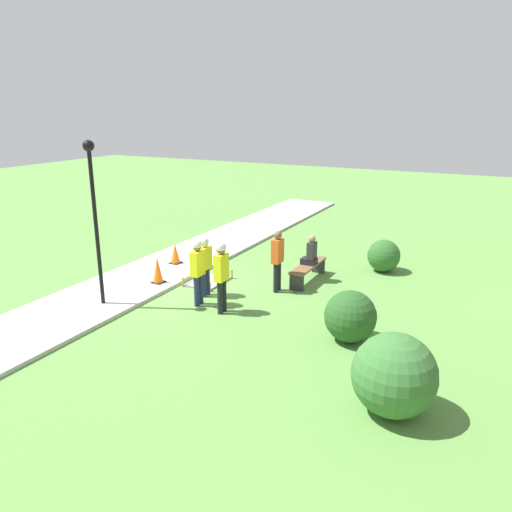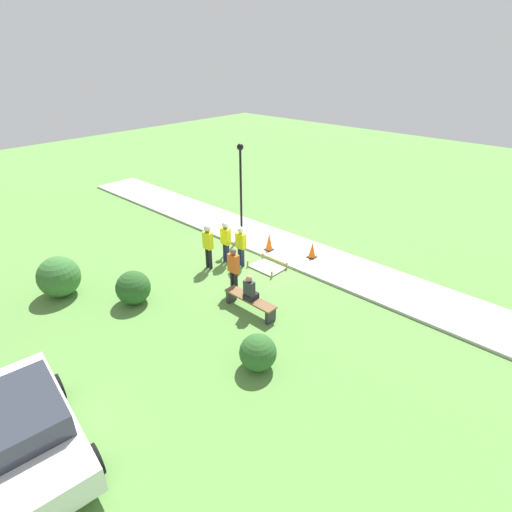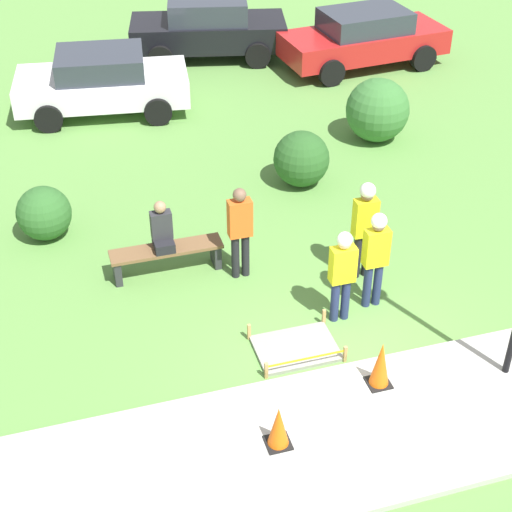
{
  "view_description": "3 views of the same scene",
  "coord_description": "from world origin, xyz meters",
  "px_view_note": "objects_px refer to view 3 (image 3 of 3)",
  "views": [
    {
      "loc": [
        11.12,
        8.23,
        5.02
      ],
      "look_at": [
        -1.09,
        1.96,
        0.88
      ],
      "focal_mm": 35.0,
      "sensor_mm": 36.0,
      "label": 1
    },
    {
      "loc": [
        -9.59,
        11.1,
        7.73
      ],
      "look_at": [
        -0.7,
        1.37,
        0.87
      ],
      "focal_mm": 28.0,
      "sensor_mm": 36.0,
      "label": 2
    },
    {
      "loc": [
        -3.8,
        -7.93,
        8.22
      ],
      "look_at": [
        -0.95,
        1.61,
        1.18
      ],
      "focal_mm": 55.0,
      "sensor_mm": 36.0,
      "label": 3
    }
  ],
  "objects_px": {
    "worker_supervisor": "(365,222)",
    "worker_trainee": "(376,252)",
    "park_bench": "(167,255)",
    "parked_car_black": "(208,27)",
    "bystander_in_orange_shirt": "(240,228)",
    "traffic_cone_far_patch": "(381,364)",
    "person_seated_on_bench": "(162,230)",
    "worker_assistant": "(342,270)",
    "traffic_cone_near_patch": "(278,426)",
    "parked_car_white": "(102,81)",
    "parked_car_red": "(364,38)"
  },
  "relations": [
    {
      "from": "traffic_cone_far_patch",
      "to": "worker_supervisor",
      "type": "xyz_separation_m",
      "value": [
        0.84,
        2.66,
        0.64
      ]
    },
    {
      "from": "worker_assistant",
      "to": "worker_trainee",
      "type": "height_order",
      "value": "worker_trainee"
    },
    {
      "from": "traffic_cone_far_patch",
      "to": "parked_car_black",
      "type": "relative_size",
      "value": 0.17
    },
    {
      "from": "bystander_in_orange_shirt",
      "to": "parked_car_red",
      "type": "relative_size",
      "value": 0.38
    },
    {
      "from": "worker_supervisor",
      "to": "parked_car_red",
      "type": "xyz_separation_m",
      "value": [
        3.83,
        8.97,
        -0.31
      ]
    },
    {
      "from": "traffic_cone_near_patch",
      "to": "worker_supervisor",
      "type": "bearing_deg",
      "value": 51.99
    },
    {
      "from": "worker_trainee",
      "to": "worker_assistant",
      "type": "bearing_deg",
      "value": -163.01
    },
    {
      "from": "park_bench",
      "to": "parked_car_white",
      "type": "distance_m",
      "value": 7.03
    },
    {
      "from": "park_bench",
      "to": "worker_assistant",
      "type": "relative_size",
      "value": 1.17
    },
    {
      "from": "traffic_cone_far_patch",
      "to": "worker_assistant",
      "type": "xyz_separation_m",
      "value": [
        0.04,
        1.66,
        0.51
      ]
    },
    {
      "from": "bystander_in_orange_shirt",
      "to": "traffic_cone_near_patch",
      "type": "bearing_deg",
      "value": -98.46
    },
    {
      "from": "park_bench",
      "to": "traffic_cone_far_patch",
      "type": "bearing_deg",
      "value": -57.36
    },
    {
      "from": "worker_supervisor",
      "to": "parked_car_white",
      "type": "xyz_separation_m",
      "value": [
        -3.36,
        8.08,
        -0.34
      ]
    },
    {
      "from": "worker_assistant",
      "to": "bystander_in_orange_shirt",
      "type": "distance_m",
      "value": 2.01
    },
    {
      "from": "worker_trainee",
      "to": "parked_car_white",
      "type": "bearing_deg",
      "value": 109.9
    },
    {
      "from": "parked_car_black",
      "to": "worker_supervisor",
      "type": "bearing_deg",
      "value": -77.04
    },
    {
      "from": "worker_supervisor",
      "to": "worker_trainee",
      "type": "bearing_deg",
      "value": -100.57
    },
    {
      "from": "person_seated_on_bench",
      "to": "worker_trainee",
      "type": "distance_m",
      "value": 3.65
    },
    {
      "from": "person_seated_on_bench",
      "to": "parked_car_red",
      "type": "relative_size",
      "value": 0.19
    },
    {
      "from": "traffic_cone_near_patch",
      "to": "traffic_cone_far_patch",
      "type": "relative_size",
      "value": 0.87
    },
    {
      "from": "worker_supervisor",
      "to": "park_bench",
      "type": "bearing_deg",
      "value": 161.77
    },
    {
      "from": "worker_supervisor",
      "to": "parked_car_black",
      "type": "bearing_deg",
      "value": 90.27
    },
    {
      "from": "park_bench",
      "to": "parked_car_black",
      "type": "distance_m",
      "value": 10.3
    },
    {
      "from": "traffic_cone_near_patch",
      "to": "park_bench",
      "type": "relative_size",
      "value": 0.34
    },
    {
      "from": "person_seated_on_bench",
      "to": "parked_car_white",
      "type": "height_order",
      "value": "parked_car_white"
    },
    {
      "from": "traffic_cone_near_patch",
      "to": "parked_car_black",
      "type": "bearing_deg",
      "value": 79.83
    },
    {
      "from": "worker_trainee",
      "to": "bystander_in_orange_shirt",
      "type": "xyz_separation_m",
      "value": [
        -1.86,
        1.4,
        -0.07
      ]
    },
    {
      "from": "traffic_cone_near_patch",
      "to": "worker_supervisor",
      "type": "distance_m",
      "value": 4.26
    },
    {
      "from": "parked_car_red",
      "to": "parked_car_black",
      "type": "relative_size",
      "value": 1.01
    },
    {
      "from": "person_seated_on_bench",
      "to": "worker_supervisor",
      "type": "bearing_deg",
      "value": -18.82
    },
    {
      "from": "parked_car_white",
      "to": "worker_trainee",
      "type": "bearing_deg",
      "value": -62.08
    },
    {
      "from": "worker_supervisor",
      "to": "bystander_in_orange_shirt",
      "type": "bearing_deg",
      "value": 163.32
    },
    {
      "from": "worker_supervisor",
      "to": "worker_assistant",
      "type": "relative_size",
      "value": 1.11
    },
    {
      "from": "worker_supervisor",
      "to": "parked_car_black",
      "type": "xyz_separation_m",
      "value": [
        -0.05,
        10.85,
        -0.27
      ]
    },
    {
      "from": "traffic_cone_near_patch",
      "to": "parked_car_black",
      "type": "distance_m",
      "value": 14.4
    },
    {
      "from": "park_bench",
      "to": "worker_assistant",
      "type": "bearing_deg",
      "value": -40.34
    },
    {
      "from": "worker_assistant",
      "to": "parked_car_white",
      "type": "bearing_deg",
      "value": 105.8
    },
    {
      "from": "traffic_cone_near_patch",
      "to": "parked_car_red",
      "type": "distance_m",
      "value": 13.86
    },
    {
      "from": "parked_car_red",
      "to": "traffic_cone_far_patch",
      "type": "bearing_deg",
      "value": -117.07
    },
    {
      "from": "traffic_cone_near_patch",
      "to": "parked_car_white",
      "type": "relative_size",
      "value": 0.15
    },
    {
      "from": "park_bench",
      "to": "worker_trainee",
      "type": "xyz_separation_m",
      "value": [
        3.07,
        -1.86,
        0.69
      ]
    },
    {
      "from": "worker_assistant",
      "to": "parked_car_red",
      "type": "height_order",
      "value": "worker_assistant"
    },
    {
      "from": "worker_supervisor",
      "to": "worker_trainee",
      "type": "xyz_separation_m",
      "value": [
        -0.15,
        -0.8,
        -0.06
      ]
    },
    {
      "from": "traffic_cone_near_patch",
      "to": "parked_car_red",
      "type": "height_order",
      "value": "parked_car_red"
    },
    {
      "from": "park_bench",
      "to": "bystander_in_orange_shirt",
      "type": "bearing_deg",
      "value": -20.74
    },
    {
      "from": "person_seated_on_bench",
      "to": "worker_assistant",
      "type": "relative_size",
      "value": 0.53
    },
    {
      "from": "worker_assistant",
      "to": "parked_car_white",
      "type": "relative_size",
      "value": 0.39
    },
    {
      "from": "traffic_cone_near_patch",
      "to": "worker_trainee",
      "type": "relative_size",
      "value": 0.38
    },
    {
      "from": "person_seated_on_bench",
      "to": "worker_supervisor",
      "type": "height_order",
      "value": "worker_supervisor"
    },
    {
      "from": "traffic_cone_near_patch",
      "to": "worker_assistant",
      "type": "relative_size",
      "value": 0.4
    }
  ]
}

